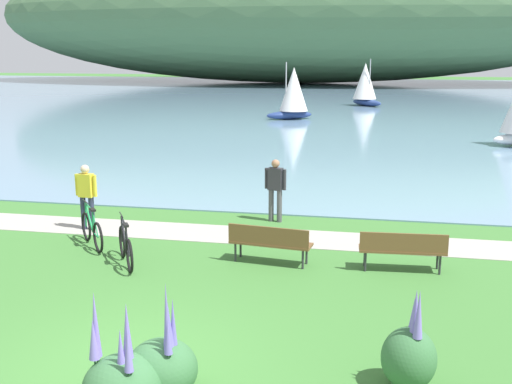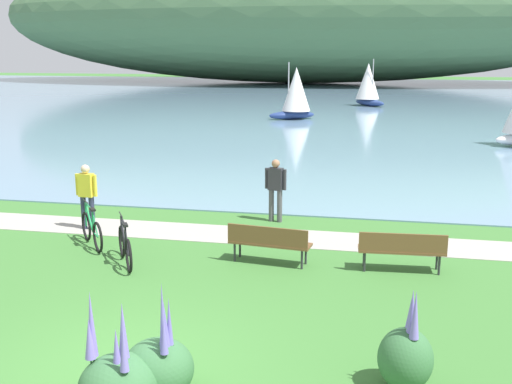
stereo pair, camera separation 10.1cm
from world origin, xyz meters
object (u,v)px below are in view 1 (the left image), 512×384
Objects in this scene: sailboat_nearest_to_shore at (365,84)px; sailboat_mid_bay at (293,93)px; person_on_the_grass at (86,193)px; park_bench_further_along at (403,248)px; bicycle_leaning_near_bench at (126,247)px; park_bench_near_camera at (270,241)px; bicycle_beside_path at (92,230)px; person_at_shoreline at (275,186)px.

sailboat_mid_bay is (-4.35, -10.79, -0.02)m from sailboat_nearest_to_shore.
park_bench_further_along is at bearing -11.44° from person_on_the_grass.
sailboat_mid_bay is at bearing 102.55° from park_bench_further_along.
bicycle_leaning_near_bench is at bearing -89.37° from sailboat_mid_bay.
sailboat_nearest_to_shore reaches higher than park_bench_near_camera.
person_at_shoreline is at bearing 37.53° from bicycle_beside_path.
park_bench_near_camera is 3.13m from bicycle_leaning_near_bench.
bicycle_leaning_near_bench is 0.90× the size of person_on_the_grass.
bicycle_leaning_near_bench is at bearing -122.95° from person_at_shoreline.
bicycle_beside_path is 0.37× the size of sailboat_nearest_to_shore.
person_on_the_grass reaches higher than bicycle_leaning_near_bench.
sailboat_mid_bay reaches higher than person_at_shoreline.
bicycle_beside_path is (-1.29, 1.04, 0.00)m from bicycle_leaning_near_bench.
bicycle_beside_path is (-4.35, 0.40, -0.12)m from park_bench_near_camera.
bicycle_leaning_near_bench is 3.12m from person_on_the_grass.
person_on_the_grass is 0.46× the size of sailboat_nearest_to_shore.
bicycle_beside_path is 0.81× the size of person_at_shoreline.
sailboat_nearest_to_shore is (0.97, 38.69, 1.27)m from park_bench_near_camera.
person_at_shoreline reaches higher than park_bench_further_along.
sailboat_mid_bay is at bearing 96.90° from park_bench_near_camera.
park_bench_further_along is 1.07× the size of person_at_shoreline.
sailboat_nearest_to_shore reaches higher than person_on_the_grass.
park_bench_near_camera is at bearing -82.50° from person_at_shoreline.
park_bench_further_along is 38.67m from sailboat_nearest_to_shore.
person_at_shoreline is (-0.45, 3.40, 0.46)m from park_bench_near_camera.
person_on_the_grass is at bearing 161.73° from park_bench_near_camera.
sailboat_mid_bay is at bearing 87.97° from bicycle_beside_path.
bicycle_beside_path is at bearing 141.10° from bicycle_leaning_near_bench.
bicycle_beside_path is (-7.16, 0.32, -0.12)m from park_bench_further_along.
bicycle_beside_path is 1.58m from person_on_the_grass.
park_bench_near_camera is 38.72m from sailboat_nearest_to_shore.
bicycle_beside_path is 38.68m from sailboat_nearest_to_shore.
bicycle_leaning_near_bench is at bearing -95.86° from sailboat_nearest_to_shore.
person_on_the_grass is 26.28m from sailboat_mid_bay.
bicycle_beside_path is at bearing 177.41° from park_bench_further_along.
sailboat_mid_bay reaches higher than bicycle_leaning_near_bench.
person_at_shoreline is (3.90, 3.00, 0.58)m from bicycle_beside_path.
park_bench_further_along is 1.32× the size of bicycle_beside_path.
person_on_the_grass is (-4.63, -1.72, 0.00)m from person_at_shoreline.
park_bench_near_camera is 1.19× the size of bicycle_leaning_near_bench.
person_at_shoreline is 0.47× the size of sailboat_mid_bay.
bicycle_leaning_near_bench is 0.90× the size of person_at_shoreline.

